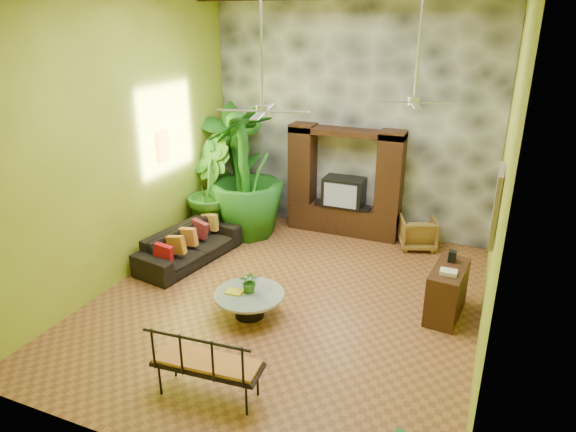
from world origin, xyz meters
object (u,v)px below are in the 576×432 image
at_px(sofa, 189,245).
at_px(iron_bench, 204,362).
at_px(wicker_armchair, 418,233).
at_px(tall_plant_c, 246,170).
at_px(side_console, 447,292).
at_px(tall_plant_a, 232,165).
at_px(ceiling_fan_front, 262,95).
at_px(coffee_table, 249,301).
at_px(ceiling_fan_back, 415,87).
at_px(entertainment_center, 344,190).
at_px(tall_plant_b, 209,189).

relative_size(sofa, iron_bench, 1.58).
height_order(sofa, wicker_armchair, same).
xyz_separation_m(tall_plant_c, side_console, (4.34, -1.71, -1.01)).
height_order(tall_plant_a, tall_plant_c, tall_plant_c).
relative_size(ceiling_fan_front, tall_plant_c, 0.66).
bearing_deg(tall_plant_c, coffee_table, -62.55).
relative_size(ceiling_fan_back, wicker_armchair, 2.64).
height_order(sofa, tall_plant_a, tall_plant_a).
xyz_separation_m(ceiling_fan_front, iron_bench, (0.18, -2.15, -2.85)).
relative_size(ceiling_fan_front, iron_bench, 1.34).
bearing_deg(coffee_table, entertainment_center, 84.50).
distance_m(entertainment_center, iron_bench, 5.70).
bearing_deg(iron_bench, ceiling_fan_front, 90.46).
bearing_deg(entertainment_center, ceiling_fan_back, -50.43).
xyz_separation_m(ceiling_fan_back, side_console, (0.86, -0.65, -2.99)).
distance_m(sofa, wicker_armchair, 4.56).
bearing_deg(sofa, ceiling_fan_front, -106.92).
bearing_deg(tall_plant_b, wicker_armchair, 13.75).
distance_m(ceiling_fan_back, iron_bench, 4.98).
xyz_separation_m(sofa, tall_plant_a, (-0.16, 2.10, 1.02)).
xyz_separation_m(tall_plant_b, side_console, (5.05, -1.37, -0.62)).
relative_size(ceiling_fan_back, sofa, 0.85).
distance_m(sofa, tall_plant_a, 2.34).
bearing_deg(ceiling_fan_back, tall_plant_a, 159.17).
height_order(iron_bench, side_console, iron_bench).
distance_m(ceiling_fan_back, sofa, 5.00).
distance_m(entertainment_center, tall_plant_a, 2.52).
bearing_deg(tall_plant_c, side_console, -21.51).
relative_size(ceiling_fan_front, sofa, 0.85).
height_order(ceiling_fan_back, tall_plant_b, ceiling_fan_back).
distance_m(tall_plant_c, iron_bench, 5.23).
bearing_deg(tall_plant_b, ceiling_fan_front, -44.19).
bearing_deg(wicker_armchair, tall_plant_c, -8.26).
height_order(tall_plant_c, iron_bench, tall_plant_c).
bearing_deg(tall_plant_b, sofa, -77.43).
bearing_deg(ceiling_fan_front, sofa, 153.63).
height_order(tall_plant_b, side_console, tall_plant_b).
distance_m(wicker_armchair, tall_plant_b, 4.40).
distance_m(ceiling_fan_front, sofa, 3.87).
xyz_separation_m(ceiling_fan_front, tall_plant_b, (-2.38, 2.32, -2.37)).
bearing_deg(ceiling_fan_back, side_console, -37.14).
xyz_separation_m(wicker_armchair, tall_plant_a, (-4.09, -0.20, 1.02)).
height_order(ceiling_fan_front, tall_plant_c, ceiling_fan_front).
distance_m(entertainment_center, tall_plant_c, 2.12).
height_order(ceiling_fan_front, iron_bench, ceiling_fan_front).
bearing_deg(ceiling_fan_front, ceiling_fan_back, 41.63).
bearing_deg(tall_plant_a, sofa, -85.62).
relative_size(sofa, wicker_armchair, 3.12).
xyz_separation_m(entertainment_center, tall_plant_a, (-2.46, -0.39, 0.37)).
xyz_separation_m(ceiling_fan_back, sofa, (-3.90, -0.56, -3.08)).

